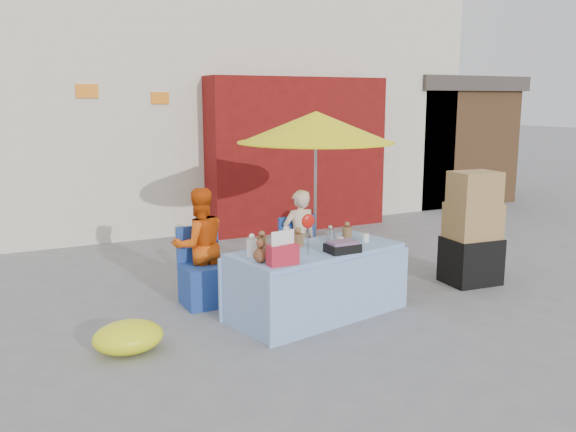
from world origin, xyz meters
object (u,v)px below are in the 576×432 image
chair_right (305,268)px  vendor_beige (299,238)px  market_table (316,281)px  umbrella (316,128)px  chair_left (205,282)px  box_stack (472,232)px  vendor_orange (200,245)px

chair_right → vendor_beige: vendor_beige is taller
market_table → umbrella: 1.99m
market_table → vendor_beige: bearing=60.2°
umbrella → chair_left: bearing=-169.6°
market_table → box_stack: size_ratio=1.44×
chair_left → vendor_orange: size_ratio=0.66×
chair_right → vendor_orange: bearing=173.3°
chair_left → vendor_orange: 0.41m
chair_left → vendor_beige: size_ratio=0.72×
market_table → chair_left: bearing=126.4°
chair_left → chair_right: bearing=-0.6°
vendor_beige → umbrella: 1.35m
umbrella → box_stack: bearing=-31.5°
chair_right → vendor_beige: 0.36m
umbrella → box_stack: (1.63, -1.00, -1.25)m
market_table → chair_left: (-0.93, 0.84, -0.11)m
market_table → vendor_beige: size_ratio=1.70×
chair_right → box_stack: (1.93, -0.72, 0.38)m
chair_right → box_stack: size_ratio=0.61×
vendor_orange → vendor_beige: (1.25, 0.00, -0.05)m
market_table → chair_right: bearing=57.6°
chair_right → vendor_orange: size_ratio=0.66×
chair_right → chair_left: bearing=179.4°
market_table → chair_right: size_ratio=2.35×
chair_right → umbrella: 1.69m
vendor_orange → umbrella: size_ratio=0.61×
market_table → box_stack: bearing=-8.6°
vendor_orange → umbrella: bearing=-175.0°
chair_left → chair_right: 1.25m
vendor_orange → market_table: bearing=133.3°
chair_right → vendor_beige: bearing=89.4°
box_stack → market_table: bearing=-176.9°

